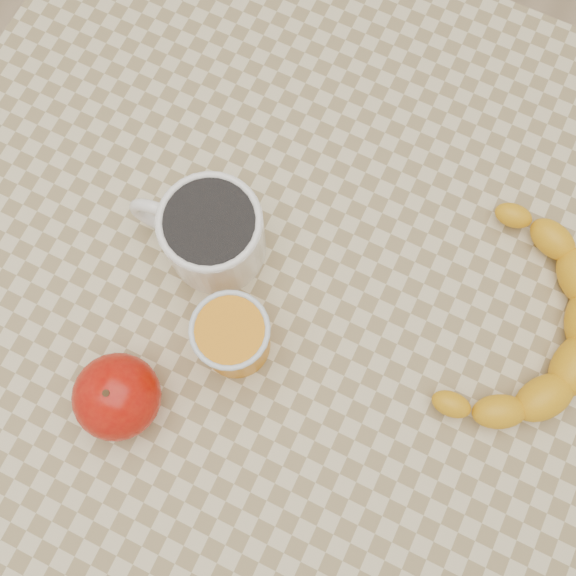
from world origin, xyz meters
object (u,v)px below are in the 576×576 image
at_px(table, 288,312).
at_px(orange_juice_glass, 233,337).
at_px(coffee_mug, 211,233).
at_px(apple, 117,397).
at_px(banana, 524,327).

relative_size(table, orange_juice_glass, 10.05).
height_order(coffee_mug, orange_juice_glass, same).
distance_m(orange_juice_glass, apple, 0.11).
bearing_deg(apple, banana, 35.66).
height_order(table, orange_juice_glass, orange_juice_glass).
bearing_deg(banana, table, -158.13).
bearing_deg(apple, table, 59.94).
height_order(table, apple, apple).
bearing_deg(coffee_mug, table, -7.40).
relative_size(coffee_mug, banana, 0.49).
bearing_deg(orange_juice_glass, banana, 28.48).
bearing_deg(coffee_mug, apple, -92.17).
relative_size(orange_juice_glass, banana, 0.29).
bearing_deg(table, banana, 15.96).
relative_size(apple, banana, 0.31).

